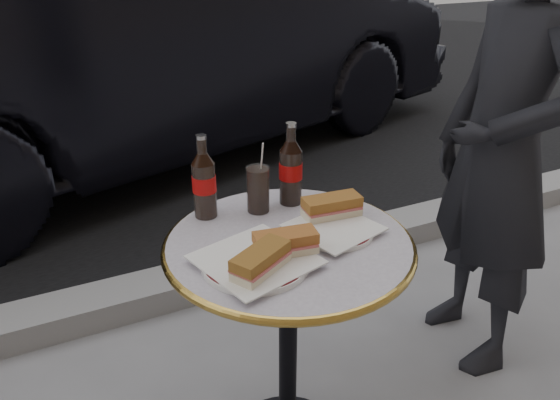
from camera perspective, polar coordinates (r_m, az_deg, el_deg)
name	(u,v)px	position (r m, az deg, el deg)	size (l,w,h in m)	color
asphalt_road	(74,84)	(6.22, -20.70, 11.30)	(40.00, 8.00, 0.00)	black
curb	(195,282)	(2.42, -8.89, -8.46)	(40.00, 0.20, 0.12)	gray
bistro_table	(288,355)	(1.56, 0.83, -15.90)	(0.62, 0.62, 0.73)	#BAB2C4
plate_left	(256,263)	(1.25, -2.57, -6.54)	(0.25, 0.25, 0.01)	white
plate_right	(333,230)	(1.38, 5.59, -3.11)	(0.21, 0.21, 0.01)	white
sandwich_left_a	(261,262)	(1.19, -2.03, -6.49)	(0.15, 0.07, 0.05)	brown
sandwich_left_b	(285,244)	(1.25, 0.58, -4.61)	(0.14, 0.07, 0.05)	#A15C28
sandwich_right	(332,207)	(1.42, 5.42, -0.79)	(0.15, 0.07, 0.05)	#955D26
cola_bottle_left	(204,176)	(1.42, -7.98, 2.45)	(0.06, 0.06, 0.23)	black
cola_bottle_right	(291,164)	(1.48, 1.14, 3.81)	(0.07, 0.07, 0.23)	black
cola_glass	(258,189)	(1.46, -2.31, 1.12)	(0.06, 0.06, 0.13)	black
parked_car	(150,41)	(3.85, -13.42, 15.89)	(4.72, 1.64, 1.55)	black
pedestrian	(502,154)	(1.90, 22.15, 4.44)	(0.56, 0.37, 1.54)	black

